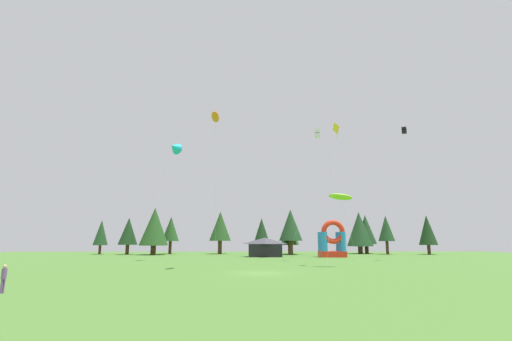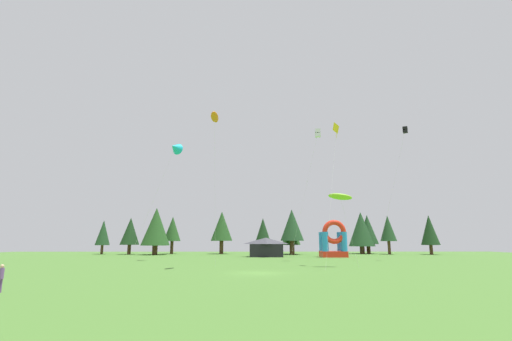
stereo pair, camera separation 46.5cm
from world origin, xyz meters
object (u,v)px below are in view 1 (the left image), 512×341
kite_white_box (317,133)px  festival_tent (265,247)px  kite_cyan_delta (174,147)px  kite_lime_parafoil (340,197)px  kite_yellow_diamond (337,129)px  person_far_side (4,276)px  kite_orange_parafoil (215,117)px  kite_black_box (404,131)px  inflatable_red_slide (332,243)px

kite_white_box → festival_tent: bearing=118.6°
kite_cyan_delta → festival_tent: bearing=40.3°
kite_cyan_delta → festival_tent: kite_cyan_delta is taller
kite_lime_parafoil → festival_tent: size_ratio=1.46×
kite_lime_parafoil → kite_white_box: size_ratio=0.44×
kite_yellow_diamond → person_far_side: (-24.74, -21.26, -15.40)m
kite_orange_parafoil → kite_black_box: (27.60, 14.11, 2.93)m
kite_orange_parafoil → person_far_side: (-10.08, -17.35, -15.50)m
inflatable_red_slide → festival_tent: (-11.63, 1.69, -0.73)m
kite_orange_parafoil → kite_white_box: bearing=43.4°
kite_orange_parafoil → kite_lime_parafoil: 16.86m
kite_orange_parafoil → kite_black_box: 31.14m
kite_orange_parafoil → person_far_side: 25.36m
kite_white_box → kite_black_box: (13.56, 0.82, 0.76)m
kite_cyan_delta → inflatable_red_slide: size_ratio=2.80×
inflatable_red_slide → kite_lime_parafoil: bearing=-100.2°
inflatable_red_slide → festival_tent: bearing=171.7°
kite_cyan_delta → kite_white_box: bearing=-3.6°
kite_orange_parafoil → kite_cyan_delta: bearing=117.0°
kite_yellow_diamond → person_far_side: size_ratio=10.81×
kite_yellow_diamond → festival_tent: bearing=109.1°
kite_white_box → inflatable_red_slide: 20.48m
kite_orange_parafoil → inflatable_red_slide: (18.38, 25.02, -14.05)m
kite_orange_parafoil → kite_cyan_delta: (-7.46, 14.65, 0.25)m
kite_white_box → inflatable_red_slide: kite_white_box is taller
person_far_side → festival_tent: festival_tent is taller
kite_black_box → kite_yellow_diamond: bearing=-141.8°
kite_lime_parafoil → kite_black_box: 21.26m
kite_yellow_diamond → inflatable_red_slide: bearing=80.0°
person_far_side → festival_tent: size_ratio=0.27×
kite_yellow_diamond → inflatable_red_slide: size_ratio=2.69×
kite_yellow_diamond → kite_orange_parafoil: 15.17m
kite_yellow_diamond → festival_tent: 28.25m
kite_lime_parafoil → inflatable_red_slide: bearing=79.8°
kite_lime_parafoil → kite_cyan_delta: kite_cyan_delta is taller
festival_tent → kite_black_box: bearing=-31.1°
kite_cyan_delta → festival_tent: 23.94m
kite_white_box → inflatable_red_slide: size_ratio=3.05×
kite_yellow_diamond → kite_black_box: bearing=38.2°
kite_yellow_diamond → kite_black_box: (12.95, 10.20, 3.04)m
kite_white_box → person_far_side: kite_white_box is taller
kite_black_box → inflatable_red_slide: (-9.23, 10.91, -16.98)m
kite_cyan_delta → kite_black_box: size_ratio=0.89×
kite_white_box → person_far_side: bearing=-128.2°
kite_black_box → kite_orange_parafoil: bearing=-152.9°
kite_cyan_delta → kite_white_box: 21.64m
kite_lime_parafoil → kite_black_box: kite_black_box is taller
person_far_side → inflatable_red_slide: 51.06m
kite_cyan_delta → kite_white_box: (21.51, -1.36, 1.92)m
festival_tent → person_far_side: bearing=-110.9°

